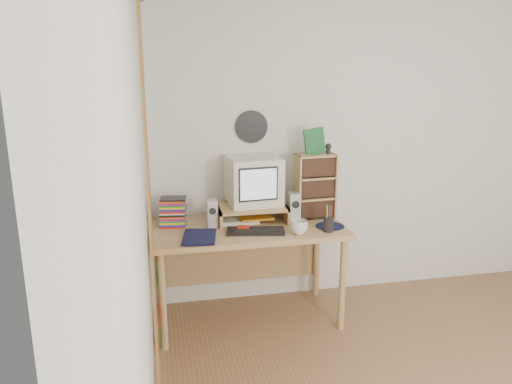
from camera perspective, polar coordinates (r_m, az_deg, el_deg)
name	(u,v)px	position (r m, az deg, el deg)	size (l,w,h in m)	color
back_wall	(363,146)	(4.18, 12.08, 5.21)	(3.50, 3.50, 0.00)	white
left_wall	(140,228)	(2.14, -13.14, -4.03)	(3.50, 3.50, 0.00)	white
curtain	(150,216)	(2.62, -11.97, -2.72)	(2.20, 2.20, 0.00)	red
wall_disc	(252,127)	(3.86, -0.51, 7.45)	(0.25, 0.25, 0.02)	black
desk	(246,240)	(3.76, -1.13, -5.55)	(1.40, 0.70, 0.75)	tan
monitor_riser	(252,209)	(3.73, -0.49, -2.01)	(0.52, 0.30, 0.12)	tan
crt_monitor	(255,181)	(3.73, -0.17, 1.24)	(0.38, 0.38, 0.36)	silver
speaker_left	(212,214)	(3.63, -5.05, -2.47)	(0.08, 0.08, 0.20)	#BCBCC1
speaker_right	(294,207)	(3.74, 4.36, -1.74)	(0.08, 0.08, 0.22)	#BCBCC1
keyboard	(256,231)	(3.51, -0.05, -4.49)	(0.40, 0.13, 0.03)	black
dvd_stack	(173,209)	(3.68, -9.49, -1.92)	(0.18, 0.13, 0.26)	brown
cd_rack	(315,186)	(3.81, 6.74, 0.64)	(0.30, 0.16, 0.50)	tan
mug	(299,227)	(3.50, 4.92, -4.03)	(0.12, 0.12, 0.10)	white
diary	(183,235)	(3.43, -8.33, -4.92)	(0.27, 0.20, 0.05)	#0D1033
mousepad	(330,226)	(3.69, 8.45, -3.88)	(0.21, 0.21, 0.00)	#101C37
pen_cup	(329,221)	(3.56, 8.30, -3.34)	(0.07, 0.07, 0.15)	black
papers	(244,219)	(3.77, -1.35, -3.05)	(0.29, 0.21, 0.04)	white
red_box	(243,229)	(3.54, -1.46, -4.24)	(0.08, 0.05, 0.04)	red
game_box	(314,141)	(3.76, 6.68, 5.78)	(0.15, 0.03, 0.19)	#1A5C2C
webcam	(328,149)	(3.79, 8.26, 4.93)	(0.05, 0.05, 0.08)	black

